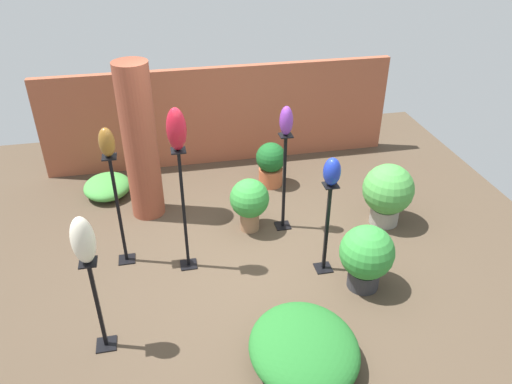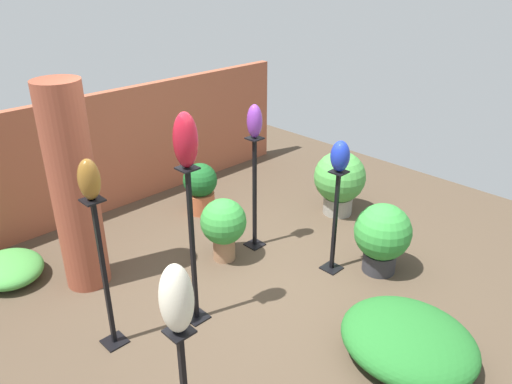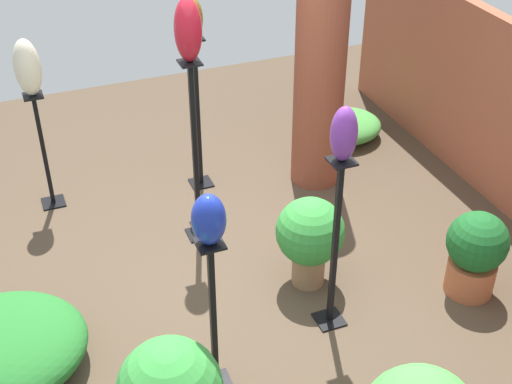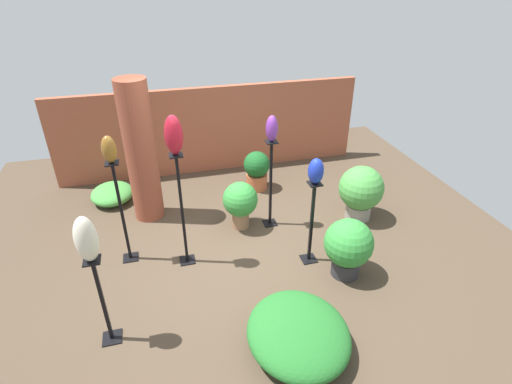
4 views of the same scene
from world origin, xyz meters
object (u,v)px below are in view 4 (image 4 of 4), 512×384
pedestal_violet (271,188)px  art_vase_ruby (174,135)px  pedestal_cobalt (311,227)px  art_vase_bronze (109,149)px  art_vase_cobalt (316,171)px  art_vase_violet (272,129)px  art_vase_ivory (86,239)px  potted_plant_walkway_edge (257,169)px  pedestal_bronze (123,217)px  potted_plant_front_left (240,202)px  pedestal_ivory (104,305)px  pedestal_ruby (183,215)px  brick_pillar (141,153)px  potted_plant_back_center (361,190)px  potted_plant_front_right (348,246)px

pedestal_violet → art_vase_ruby: art_vase_ruby is taller
pedestal_cobalt → art_vase_bronze: 2.65m
art_vase_cobalt → art_vase_violet: size_ratio=0.87×
art_vase_ruby → art_vase_bronze: bearing=161.0°
art_vase_ivory → potted_plant_walkway_edge: bearing=49.8°
pedestal_bronze → potted_plant_front_left: 1.67m
pedestal_ivory → art_vase_ivory: size_ratio=2.23×
pedestal_bronze → art_vase_violet: size_ratio=3.88×
pedestal_ivory → pedestal_ruby: size_ratio=0.69×
pedestal_cobalt → art_vase_ruby: 2.08m
brick_pillar → potted_plant_back_center: (3.16, -0.91, -0.60)m
pedestal_ruby → potted_plant_front_left: (0.88, 0.60, -0.29)m
pedestal_ivory → pedestal_bronze: size_ratio=0.75×
pedestal_cobalt → potted_plant_walkway_edge: bearing=94.7°
pedestal_violet → art_vase_ivory: bearing=-143.9°
art_vase_ivory → brick_pillar: bearing=78.6°
pedestal_cobalt → art_vase_ruby: art_vase_ruby is taller
pedestal_bronze → potted_plant_front_left: (1.62, 0.35, -0.22)m
art_vase_ruby → art_vase_violet: 1.47m
art_vase_ruby → potted_plant_front_left: (0.88, 0.60, -1.37)m
art_vase_bronze → potted_plant_front_left: 2.03m
art_vase_ruby → art_vase_bronze: 0.81m
brick_pillar → pedestal_ivory: bearing=-101.4°
pedestal_violet → art_vase_bronze: 2.32m
potted_plant_back_center → potted_plant_front_left: 1.85m
pedestal_ivory → art_vase_violet: size_ratio=2.90×
pedestal_bronze → pedestal_cobalt: size_ratio=1.22×
art_vase_ivory → potted_plant_front_right: size_ratio=0.61×
pedestal_bronze → potted_plant_front_left: pedestal_bronze is taller
pedestal_ruby → pedestal_cobalt: (1.60, -0.39, -0.19)m
pedestal_ruby → art_vase_violet: bearing=23.0°
pedestal_cobalt → art_vase_bronze: bearing=164.5°
pedestal_bronze → potted_plant_back_center: size_ratio=1.66×
art_vase_violet → potted_plant_walkway_edge: bearing=85.4°
pedestal_ivory → potted_plant_front_right: (2.87, 0.31, -0.04)m
pedestal_cobalt → pedestal_violet: 1.00m
brick_pillar → pedestal_bronze: bearing=-106.0°
pedestal_ruby → art_vase_violet: art_vase_violet is taller
pedestal_ruby → pedestal_bronze: size_ratio=1.09×
art_vase_ivory → potted_plant_back_center: art_vase_ivory is taller
pedestal_ivory → art_vase_cobalt: 2.75m
art_vase_cobalt → potted_plant_back_center: 1.61m
pedestal_ivory → potted_plant_front_left: 2.47m
potted_plant_front_right → pedestal_ruby: bearing=158.3°
pedestal_ivory → pedestal_bronze: 1.36m
art_vase_bronze → potted_plant_back_center: 3.64m
art_vase_bronze → potted_plant_back_center: bearing=2.1°
art_vase_ruby → potted_plant_front_right: 2.50m
art_vase_cobalt → potted_plant_front_left: bearing=125.7°
pedestal_ivory → potted_plant_back_center: pedestal_ivory is taller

